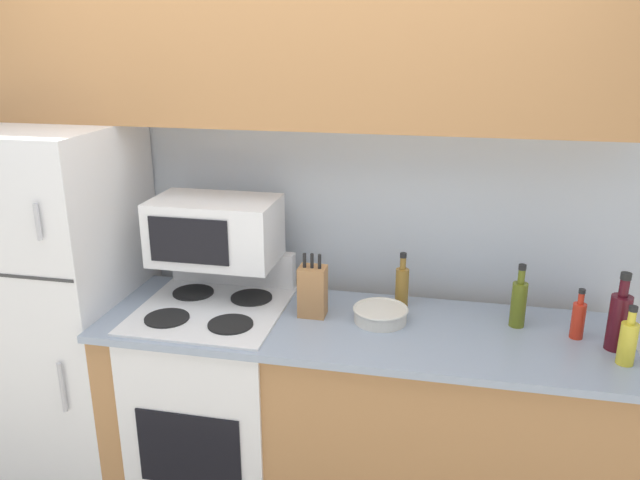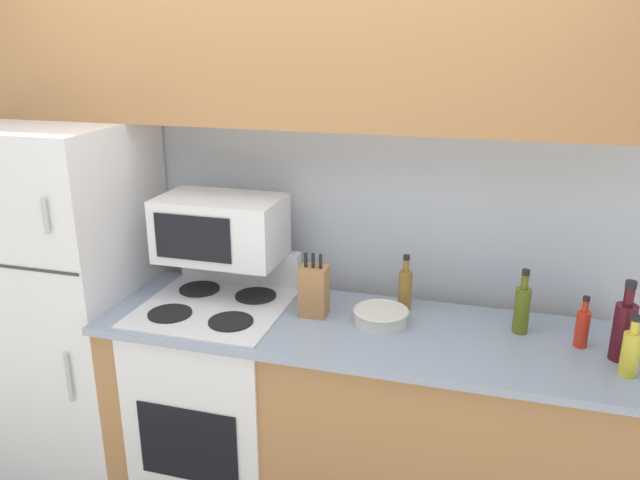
# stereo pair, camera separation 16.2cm
# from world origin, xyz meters

# --- Properties ---
(wall_back) EXTENTS (8.00, 0.05, 2.55)m
(wall_back) POSITION_xyz_m (0.00, 0.73, 1.27)
(wall_back) COLOR silver
(wall_back) RESTS_ON ground_plane
(lower_cabinets) EXTENTS (2.08, 0.65, 0.92)m
(lower_cabinets) POSITION_xyz_m (0.32, 0.30, 0.46)
(lower_cabinets) COLOR #B27A47
(lower_cabinets) RESTS_ON ground_plane
(refrigerator) EXTENTS (0.64, 0.72, 1.67)m
(refrigerator) POSITION_xyz_m (-1.04, 0.35, 0.83)
(refrigerator) COLOR white
(refrigerator) RESTS_ON ground_plane
(upper_cabinets) EXTENTS (2.72, 0.31, 0.57)m
(upper_cabinets) POSITION_xyz_m (0.00, 0.55, 1.95)
(upper_cabinets) COLOR #B27A47
(upper_cabinets) RESTS_ON refrigerator
(stove) EXTENTS (0.60, 0.63, 1.09)m
(stove) POSITION_xyz_m (-0.30, 0.29, 0.48)
(stove) COLOR white
(stove) RESTS_ON ground_plane
(microwave) EXTENTS (0.53, 0.33, 0.27)m
(microwave) POSITION_xyz_m (-0.32, 0.43, 1.23)
(microwave) COLOR white
(microwave) RESTS_ON stove
(knife_block) EXTENTS (0.11, 0.09, 0.27)m
(knife_block) POSITION_xyz_m (0.13, 0.34, 1.03)
(knife_block) COLOR #B27A47
(knife_block) RESTS_ON lower_cabinets
(bowl) EXTENTS (0.22, 0.22, 0.06)m
(bowl) POSITION_xyz_m (0.41, 0.33, 0.95)
(bowl) COLOR silver
(bowl) RESTS_ON lower_cabinets
(bottle_cooking_spray) EXTENTS (0.06, 0.06, 0.22)m
(bottle_cooking_spray) POSITION_xyz_m (1.29, 0.18, 1.01)
(bottle_cooking_spray) COLOR gold
(bottle_cooking_spray) RESTS_ON lower_cabinets
(bottle_wine_red) EXTENTS (0.08, 0.08, 0.30)m
(bottle_wine_red) POSITION_xyz_m (1.28, 0.28, 1.04)
(bottle_wine_red) COLOR #470F19
(bottle_wine_red) RESTS_ON lower_cabinets
(bottle_hot_sauce) EXTENTS (0.05, 0.05, 0.20)m
(bottle_hot_sauce) POSITION_xyz_m (1.16, 0.35, 1.00)
(bottle_hot_sauce) COLOR red
(bottle_hot_sauce) RESTS_ON lower_cabinets
(bottle_olive_oil) EXTENTS (0.06, 0.06, 0.26)m
(bottle_olive_oil) POSITION_xyz_m (0.94, 0.41, 1.02)
(bottle_olive_oil) COLOR #5B6619
(bottle_olive_oil) RESTS_ON lower_cabinets
(bottle_vinegar) EXTENTS (0.06, 0.06, 0.24)m
(bottle_vinegar) POSITION_xyz_m (0.48, 0.50, 1.02)
(bottle_vinegar) COLOR olive
(bottle_vinegar) RESTS_ON lower_cabinets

